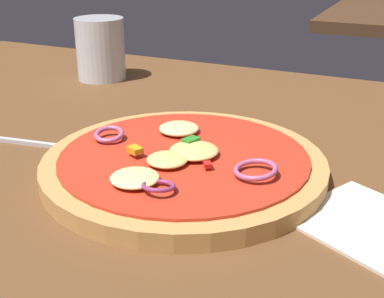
# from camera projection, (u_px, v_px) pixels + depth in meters

# --- Properties ---
(dining_table) EXTENTS (1.41, 0.98, 0.03)m
(dining_table) POSITION_uv_depth(u_px,v_px,m) (189.00, 206.00, 0.51)
(dining_table) COLOR brown
(dining_table) RESTS_ON ground
(pizza) EXTENTS (0.29, 0.29, 0.03)m
(pizza) POSITION_uv_depth(u_px,v_px,m) (184.00, 164.00, 0.53)
(pizza) COLOR tan
(pizza) RESTS_ON dining_table
(fork) EXTENTS (0.19, 0.04, 0.01)m
(fork) POSITION_uv_depth(u_px,v_px,m) (42.00, 144.00, 0.61)
(fork) COLOR silver
(fork) RESTS_ON dining_table
(beer_glass) EXTENTS (0.08, 0.08, 0.10)m
(beer_glass) POSITION_uv_depth(u_px,v_px,m) (101.00, 52.00, 0.87)
(beer_glass) COLOR silver
(beer_glass) RESTS_ON dining_table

